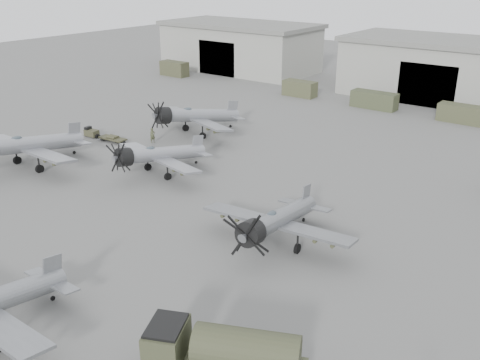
% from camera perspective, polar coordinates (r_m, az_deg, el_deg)
% --- Properties ---
extents(ground, '(220.00, 220.00, 0.00)m').
position_cam_1_polar(ground, '(36.33, -11.70, -9.69)').
color(ground, '#555553').
rests_on(ground, ground).
extents(hangar_left, '(29.00, 14.80, 8.70)m').
position_cam_1_polar(hangar_left, '(103.53, -0.02, 14.08)').
color(hangar_left, gray).
rests_on(hangar_left, ground).
extents(hangar_center, '(29.00, 14.80, 8.70)m').
position_cam_1_polar(hangar_center, '(86.29, 20.90, 11.04)').
color(hangar_center, gray).
rests_on(hangar_center, ground).
extents(support_truck_0, '(5.30, 2.20, 2.56)m').
position_cam_1_polar(support_truck_0, '(98.74, -7.02, 11.70)').
color(support_truck_0, '#40412A').
rests_on(support_truck_0, ground).
extents(support_truck_2, '(5.12, 2.20, 2.33)m').
position_cam_1_polar(support_truck_2, '(82.97, 6.38, 9.67)').
color(support_truck_2, '#45482F').
rests_on(support_truck_2, ground).
extents(support_truck_3, '(6.39, 2.20, 2.31)m').
position_cam_1_polar(support_truck_3, '(77.63, 14.12, 8.27)').
color(support_truck_3, '#3E442C').
rests_on(support_truck_3, ground).
extents(support_truck_4, '(6.19, 2.20, 2.24)m').
position_cam_1_polar(support_truck_4, '(73.91, 22.72, 6.51)').
color(support_truck_4, '#41442C').
rests_on(support_truck_4, ground).
extents(aircraft_mid_0, '(12.98, 11.68, 5.22)m').
position_cam_1_polar(aircraft_mid_0, '(56.26, -22.06, 3.42)').
color(aircraft_mid_0, '#97999F').
rests_on(aircraft_mid_0, ground).
extents(aircraft_mid_1, '(11.32, 10.19, 4.49)m').
position_cam_1_polar(aircraft_mid_1, '(51.18, -9.00, 2.65)').
color(aircraft_mid_1, '#9B9DA4').
rests_on(aircraft_mid_1, ground).
extents(aircraft_mid_2, '(11.54, 10.39, 4.59)m').
position_cam_1_polar(aircraft_mid_2, '(37.67, 3.77, -4.39)').
color(aircraft_mid_2, gray).
rests_on(aircraft_mid_2, ground).
extents(aircraft_far_0, '(12.79, 11.52, 5.11)m').
position_cam_1_polar(aircraft_far_0, '(63.07, -5.10, 6.83)').
color(aircraft_far_0, '#93959B').
rests_on(aircraft_far_0, ground).
extents(fuel_tanker, '(8.06, 5.65, 2.97)m').
position_cam_1_polar(fuel_tanker, '(26.79, -1.77, -17.75)').
color(fuel_tanker, '#3A3E28').
rests_on(fuel_tanker, ground).
extents(tug_trailer, '(5.98, 1.58, 1.19)m').
position_cam_1_polar(tug_trailer, '(64.05, -14.76, 4.67)').
color(tug_trailer, '#3A3926').
rests_on(tug_trailer, ground).
extents(ground_crew, '(0.60, 0.73, 1.71)m').
position_cam_1_polar(ground_crew, '(61.18, -9.31, 4.70)').
color(ground_crew, '#43482F').
rests_on(ground_crew, ground).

